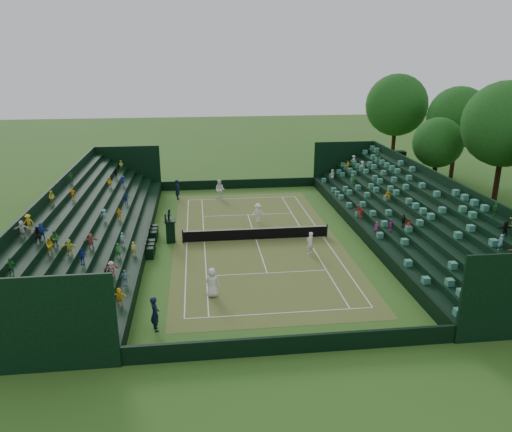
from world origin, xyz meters
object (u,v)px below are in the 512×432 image
object	(u,v)px
tennis_net	(256,234)
player_near_east	(310,243)
player_far_west	(220,189)
umpire_chair	(170,228)
player_near_west	(212,282)
player_far_east	(258,213)

from	to	relation	value
tennis_net	player_near_east	world-z (taller)	player_near_east
tennis_net	player_far_west	distance (m)	12.16
player_near_east	player_far_west	world-z (taller)	player_far_west
tennis_net	player_far_west	size ratio (longest dim) A/B	5.78
umpire_chair	player_far_west	bearing A→B (deg)	69.06
tennis_net	umpire_chair	bearing A→B (deg)	177.74
player_near_west	player_far_east	bearing A→B (deg)	-101.17
player_near_west	player_far_west	size ratio (longest dim) A/B	0.92
tennis_net	player_near_east	xyz separation A→B (m)	(3.62, -3.37, 0.34)
player_far_west	tennis_net	bearing A→B (deg)	-55.80
tennis_net	player_near_west	size ratio (longest dim) A/B	6.29
umpire_chair	player_near_east	world-z (taller)	umpire_chair
umpire_chair	player_near_west	distance (m)	10.01
tennis_net	umpire_chair	world-z (taller)	umpire_chair
player_far_west	player_far_east	bearing A→B (deg)	-45.21
umpire_chair	player_far_west	world-z (taller)	umpire_chair
player_near_east	umpire_chair	bearing A→B (deg)	-57.20
player_far_east	player_near_west	bearing A→B (deg)	-117.57
player_near_west	player_far_west	xyz separation A→B (m)	(1.53, 21.24, 0.08)
umpire_chair	player_near_east	xyz separation A→B (m)	(10.35, -3.64, -0.30)
player_far_west	player_far_east	xyz separation A→B (m)	(2.96, -7.59, -0.16)
tennis_net	player_far_east	world-z (taller)	player_far_east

